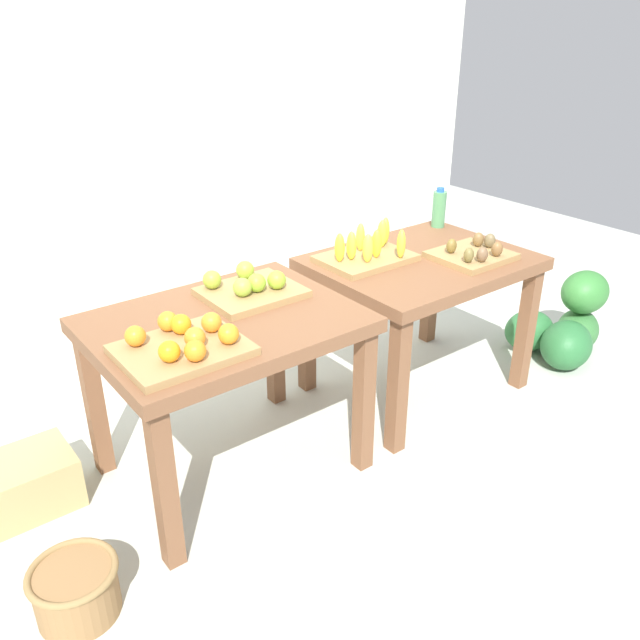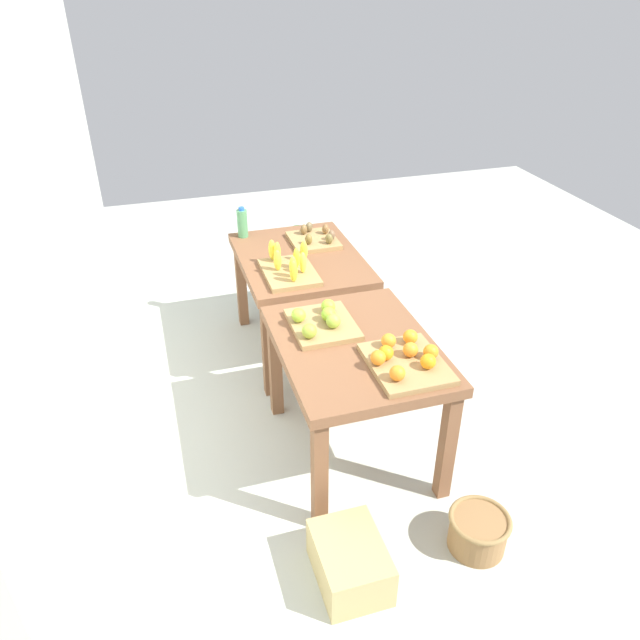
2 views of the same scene
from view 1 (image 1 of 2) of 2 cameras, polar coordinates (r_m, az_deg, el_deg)
name	(u,v)px [view 1 (image 1 of 2)]	position (r m, az deg, el deg)	size (l,w,h in m)	color
ground_plane	(332,422)	(3.26, 1.05, -8.93)	(8.00, 8.00, 0.00)	#B5BAAE
back_wall	(179,79)	(3.84, -12.23, 19.96)	(4.40, 0.12, 3.00)	silver
display_table_left	(225,342)	(2.67, -8.30, -1.92)	(1.04, 0.80, 0.74)	brown
display_table_right	(420,278)	(3.30, 8.79, 3.65)	(1.04, 0.80, 0.74)	brown
orange_bin	(183,343)	(2.37, -11.88, -2.01)	(0.44, 0.37, 0.11)	#9D7B4B
apple_bin	(250,288)	(2.80, -6.19, 2.84)	(0.40, 0.34, 0.11)	#9D7B4B
banana_crate	(367,252)	(3.17, 4.18, 5.95)	(0.44, 0.32, 0.17)	#9D7B4B
kiwi_bin	(473,254)	(3.28, 13.25, 5.69)	(0.36, 0.32, 0.10)	#9D7B4B
water_bottle	(439,209)	(3.73, 10.39, 9.58)	(0.07, 0.07, 0.22)	#4C8C59
watermelon_pile	(565,326)	(4.03, 20.65, -0.47)	(0.65, 0.60, 0.49)	#326B33
wicker_basket	(76,589)	(2.49, -20.61, -21.22)	(0.30, 0.30, 0.20)	olive
cardboard_produce_box	(24,484)	(2.97, -24.55, -12.94)	(0.40, 0.30, 0.22)	tan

